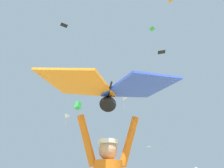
{
  "coord_description": "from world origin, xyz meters",
  "views": [
    {
      "loc": [
        -0.05,
        -2.48,
        1.18
      ],
      "look_at": [
        -0.16,
        1.43,
        3.24
      ],
      "focal_mm": 29.11,
      "sensor_mm": 36.0,
      "label": 1
    }
  ],
  "objects_px": {
    "distant_kite_white_mid_right": "(66,117)",
    "distant_kite_black_overhead_distant": "(161,52)",
    "distant_kite_white_high_left": "(149,147)",
    "distant_kite_green_high_right": "(78,105)",
    "held_stunt_kite": "(109,89)",
    "distant_kite_green_far_center": "(152,29)",
    "distant_kite_black_low_right": "(64,25)",
    "distant_kite_white_mid_left": "(124,98)"
  },
  "relations": [
    {
      "from": "distant_kite_white_high_left",
      "to": "distant_kite_black_low_right",
      "type": "bearing_deg",
      "value": -128.48
    },
    {
      "from": "distant_kite_green_high_right",
      "to": "distant_kite_white_mid_right",
      "type": "xyz_separation_m",
      "value": [
        -5.18,
        12.85,
        2.42
      ]
    },
    {
      "from": "distant_kite_white_high_left",
      "to": "distant_kite_green_far_center",
      "type": "height_order",
      "value": "distant_kite_green_far_center"
    },
    {
      "from": "held_stunt_kite",
      "to": "distant_kite_white_mid_right",
      "type": "xyz_separation_m",
      "value": [
        -10.51,
        34.2,
        10.47
      ]
    },
    {
      "from": "held_stunt_kite",
      "to": "distant_kite_green_high_right",
      "type": "relative_size",
      "value": 1.53
    },
    {
      "from": "held_stunt_kite",
      "to": "distant_kite_black_overhead_distant",
      "type": "height_order",
      "value": "distant_kite_black_overhead_distant"
    },
    {
      "from": "held_stunt_kite",
      "to": "distant_kite_green_far_center",
      "type": "distance_m",
      "value": 26.2
    },
    {
      "from": "distant_kite_white_mid_left",
      "to": "distant_kite_black_low_right",
      "type": "xyz_separation_m",
      "value": [
        -6.47,
        -13.18,
        2.66
      ]
    },
    {
      "from": "distant_kite_green_high_right",
      "to": "distant_kite_white_mid_left",
      "type": "bearing_deg",
      "value": 25.72
    },
    {
      "from": "distant_kite_white_mid_right",
      "to": "held_stunt_kite",
      "type": "bearing_deg",
      "value": -72.91
    },
    {
      "from": "distant_kite_black_low_right",
      "to": "distant_kite_green_far_center",
      "type": "xyz_separation_m",
      "value": [
        10.66,
        6.39,
        5.5
      ]
    },
    {
      "from": "distant_kite_white_mid_right",
      "to": "distant_kite_black_overhead_distant",
      "type": "xyz_separation_m",
      "value": [
        14.8,
        -22.82,
        -1.08
      ]
    },
    {
      "from": "distant_kite_green_high_right",
      "to": "distant_kite_white_high_left",
      "type": "bearing_deg",
      "value": 11.97
    },
    {
      "from": "distant_kite_white_mid_right",
      "to": "distant_kite_green_far_center",
      "type": "xyz_separation_m",
      "value": [
        15.92,
        -16.48,
        8.06
      ]
    },
    {
      "from": "distant_kite_green_high_right",
      "to": "distant_kite_black_low_right",
      "type": "bearing_deg",
      "value": -89.5
    },
    {
      "from": "distant_kite_white_mid_left",
      "to": "distant_kite_green_far_center",
      "type": "height_order",
      "value": "distant_kite_green_far_center"
    },
    {
      "from": "held_stunt_kite",
      "to": "distant_kite_green_far_center",
      "type": "bearing_deg",
      "value": 73.04
    },
    {
      "from": "distant_kite_green_high_right",
      "to": "distant_kite_white_high_left",
      "type": "height_order",
      "value": "distant_kite_green_high_right"
    },
    {
      "from": "distant_kite_white_mid_left",
      "to": "distant_kite_black_overhead_distant",
      "type": "height_order",
      "value": "distant_kite_white_mid_left"
    },
    {
      "from": "distant_kite_black_low_right",
      "to": "distant_kite_green_far_center",
      "type": "distance_m",
      "value": 13.59
    },
    {
      "from": "distant_kite_white_mid_left",
      "to": "distant_kite_white_high_left",
      "type": "height_order",
      "value": "distant_kite_white_mid_left"
    },
    {
      "from": "distant_kite_white_mid_left",
      "to": "distant_kite_green_high_right",
      "type": "bearing_deg",
      "value": -154.28
    },
    {
      "from": "distant_kite_white_mid_right",
      "to": "distant_kite_white_mid_left",
      "type": "bearing_deg",
      "value": -39.54
    },
    {
      "from": "distant_kite_black_low_right",
      "to": "distant_kite_white_mid_left",
      "type": "bearing_deg",
      "value": 63.83
    },
    {
      "from": "distant_kite_white_high_left",
      "to": "distant_kite_black_overhead_distant",
      "type": "relative_size",
      "value": 0.73
    },
    {
      "from": "distant_kite_white_mid_right",
      "to": "distant_kite_green_far_center",
      "type": "distance_m",
      "value": 24.29
    },
    {
      "from": "distant_kite_green_high_right",
      "to": "distant_kite_white_high_left",
      "type": "relative_size",
      "value": 1.88
    },
    {
      "from": "distant_kite_green_high_right",
      "to": "distant_kite_green_far_center",
      "type": "xyz_separation_m",
      "value": [
        10.74,
        -3.63,
        10.48
      ]
    },
    {
      "from": "distant_kite_white_mid_left",
      "to": "distant_kite_white_mid_right",
      "type": "bearing_deg",
      "value": 140.46
    },
    {
      "from": "distant_kite_white_mid_right",
      "to": "distant_kite_white_high_left",
      "type": "distance_m",
      "value": 19.89
    },
    {
      "from": "distant_kite_black_low_right",
      "to": "distant_kite_white_high_left",
      "type": "relative_size",
      "value": 1.27
    },
    {
      "from": "distant_kite_green_high_right",
      "to": "distant_kite_black_low_right",
      "type": "xyz_separation_m",
      "value": [
        0.09,
        -10.02,
        4.98
      ]
    },
    {
      "from": "held_stunt_kite",
      "to": "distant_kite_black_overhead_distant",
      "type": "xyz_separation_m",
      "value": [
        4.29,
        11.38,
        9.38
      ]
    },
    {
      "from": "distant_kite_white_mid_left",
      "to": "distant_kite_white_high_left",
      "type": "bearing_deg",
      "value": -19.58
    },
    {
      "from": "distant_kite_green_high_right",
      "to": "distant_kite_green_far_center",
      "type": "bearing_deg",
      "value": -18.66
    },
    {
      "from": "distant_kite_white_mid_left",
      "to": "distant_kite_green_high_right",
      "type": "xyz_separation_m",
      "value": [
        -6.56,
        -3.16,
        -2.32
      ]
    },
    {
      "from": "held_stunt_kite",
      "to": "distant_kite_black_low_right",
      "type": "bearing_deg",
      "value": 114.85
    },
    {
      "from": "distant_kite_black_overhead_distant",
      "to": "distant_kite_white_mid_right",
      "type": "bearing_deg",
      "value": 122.98
    },
    {
      "from": "distant_kite_white_high_left",
      "to": "distant_kite_green_high_right",
      "type": "bearing_deg",
      "value": -168.03
    },
    {
      "from": "distant_kite_black_low_right",
      "to": "distant_kite_black_overhead_distant",
      "type": "xyz_separation_m",
      "value": [
        9.54,
        0.05,
        -3.64
      ]
    },
    {
      "from": "distant_kite_white_mid_left",
      "to": "distant_kite_black_low_right",
      "type": "relative_size",
      "value": 2.91
    },
    {
      "from": "held_stunt_kite",
      "to": "distant_kite_black_low_right",
      "type": "relative_size",
      "value": 2.29
    }
  ]
}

